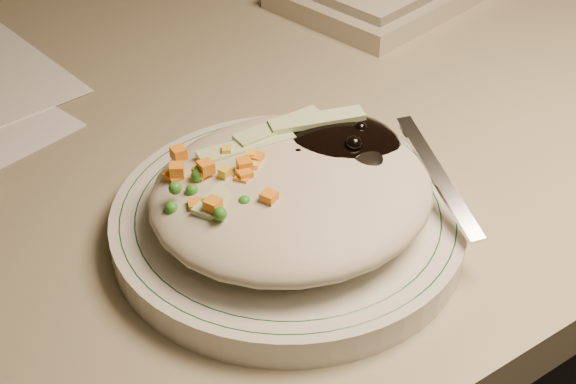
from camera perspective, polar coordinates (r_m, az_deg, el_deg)
desk at (r=0.85m, az=-0.88°, el=-3.88°), size 1.40×0.70×0.74m
plate at (r=0.55m, az=0.00°, el=-2.15°), size 0.24×0.24×0.02m
plate_rim at (r=0.54m, az=0.00°, el=-1.34°), size 0.23×0.23×0.00m
meal at (r=0.53m, az=0.43°, el=0.60°), size 0.21×0.19×0.05m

